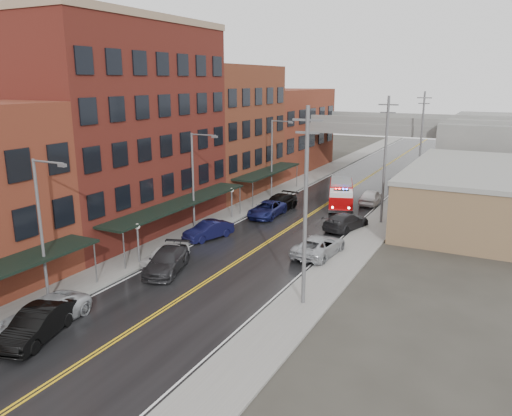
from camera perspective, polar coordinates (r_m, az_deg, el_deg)
The scene contains 33 objects.
ground at distance 24.75m, azimuth -26.43°, elevation -19.96°, with size 220.00×220.00×0.00m, color #2D2B26.
road at distance 46.85m, azimuth 4.05°, elevation -2.18°, with size 11.00×160.00×0.02m, color black.
sidewalk_left at distance 50.01m, azimuth -3.67°, elevation -1.02°, with size 3.00×160.00×0.15m, color slate.
sidewalk_right at distance 44.63m, azimuth 12.71°, elevation -3.27°, with size 3.00×160.00×0.15m, color slate.
curb_left at distance 49.21m, azimuth -2.01°, elevation -1.25°, with size 0.30×160.00×0.15m, color gray.
curb_right at distance 45.03m, azimuth 10.68°, elevation -3.00°, with size 0.30×160.00×0.15m, color gray.
brick_building_b at distance 46.32m, azimuth -14.83°, elevation 8.54°, with size 9.00×20.00×18.00m, color #501E15.
brick_building_c at distance 60.58m, azimuth -3.60°, elevation 8.84°, with size 9.00×15.00×15.00m, color #602C1C.
brick_building_far at distance 76.24m, azimuth 3.20°, elevation 8.86°, with size 9.00×20.00×12.00m, color brown.
tan_building at distance 52.53m, azimuth 24.88°, elevation 1.13°, with size 14.00×22.00×5.00m, color olive.
awning_1 at distance 43.71m, azimuth -8.62°, elevation 0.53°, with size 2.60×18.00×3.09m.
awning_2 at distance 58.48m, azimuth 1.39°, elevation 4.20°, with size 2.60×13.00×3.09m.
globe_lamp_1 at distance 37.95m, azimuth -13.38°, elevation -2.92°, with size 0.44×0.44×3.12m.
globe_lamp_2 at distance 49.02m, azimuth -2.80°, elevation 1.37°, with size 0.44×0.44×3.12m.
street_lamp_0 at distance 31.90m, azimuth -23.16°, elevation -1.63°, with size 2.64×0.22×9.00m.
street_lamp_1 at distance 43.52m, azimuth -6.95°, elevation 3.48°, with size 2.64×0.22×9.00m.
street_lamp_2 at distance 57.29m, azimuth 2.04°, elevation 6.21°, with size 2.64×0.22×9.00m.
utility_pole_0 at distance 29.16m, azimuth 5.68°, elevation 0.34°, with size 1.80×0.24×12.00m.
utility_pole_1 at distance 48.01m, azimuth 14.53°, elevation 5.51°, with size 1.80×0.24×12.00m.
utility_pole_2 at distance 67.53m, azimuth 18.37°, elevation 7.70°, with size 1.80×0.24×12.00m.
overpass at distance 75.78m, azimuth 13.79°, elevation 8.43°, with size 40.00×10.00×7.50m.
fire_truck at distance 54.38m, azimuth 9.68°, elevation 1.62°, with size 4.78×8.00×2.78m.
parked_car_left_1 at distance 29.43m, azimuth -23.75°, elevation -12.08°, with size 1.78×5.10×1.68m, color black.
parked_car_left_2 at distance 30.64m, azimuth -23.09°, elevation -11.11°, with size 2.53×5.49×1.53m, color #A8ABB0.
parked_car_left_3 at distance 36.52m, azimuth -10.17°, elevation -5.95°, with size 2.23×5.49×1.59m, color #242427.
parked_car_left_4 at distance 37.93m, azimuth -10.36°, elevation -5.28°, with size 1.72×4.29×1.46m, color silver.
parked_car_left_5 at distance 43.32m, azimuth -5.46°, elevation -2.55°, with size 1.63×4.66×1.54m, color black.
parked_car_left_6 at distance 50.10m, azimuth 1.26°, elevation -0.15°, with size 2.52×5.47×1.52m, color #15194E.
parked_car_left_7 at distance 52.48m, azimuth 2.58°, elevation 0.58°, with size 2.29×5.64×1.64m, color black.
parked_car_right_0 at distance 39.37m, azimuth 7.22°, elevation -4.30°, with size 2.67×5.78×1.61m, color #9EA1A5.
parked_car_right_1 at distance 46.52m, azimuth 10.25°, elevation -1.50°, with size 2.21×5.43×1.58m, color black.
parked_car_right_2 at distance 56.54m, azimuth 13.05°, elevation 1.24°, with size 1.98×4.92×1.68m, color white.
parked_car_right_3 at distance 65.64m, azimuth 15.65°, elevation 2.73°, with size 1.41×4.05×1.33m, color black.
Camera 1 is at (17.44, -11.37, 13.37)m, focal length 35.00 mm.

